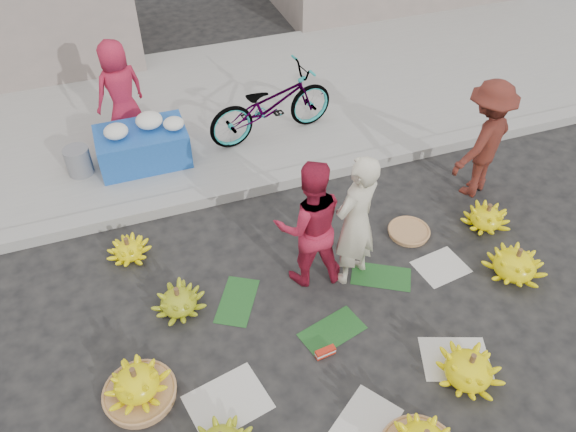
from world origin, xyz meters
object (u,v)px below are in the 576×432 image
object	(u,v)px
flower_table	(143,144)
bicycle	(271,104)
vendor_cream	(356,221)
banana_bunch_4	(515,264)
banana_bunch_0	(137,385)

from	to	relation	value
flower_table	bicycle	distance (m)	1.82
vendor_cream	bicycle	bearing A→B (deg)	-115.70
banana_bunch_4	vendor_cream	xyz separation A→B (m)	(-1.69, 0.61, 0.62)
banana_bunch_0	flower_table	distance (m)	3.48
banana_bunch_0	vendor_cream	size ratio (longest dim) A/B	0.41
banana_bunch_0	banana_bunch_4	xyz separation A→B (m)	(4.11, 0.12, -0.01)
vendor_cream	bicycle	world-z (taller)	vendor_cream
vendor_cream	banana_bunch_0	bearing A→B (deg)	-9.00
banana_bunch_4	vendor_cream	bearing A→B (deg)	160.05
bicycle	banana_bunch_4	bearing A→B (deg)	-161.66
banana_bunch_4	banana_bunch_0	bearing A→B (deg)	-178.37
flower_table	banana_bunch_0	bearing A→B (deg)	-100.14
banana_bunch_0	flower_table	bearing A→B (deg)	79.79
vendor_cream	flower_table	size ratio (longest dim) A/B	1.37
banana_bunch_0	flower_table	world-z (taller)	flower_table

